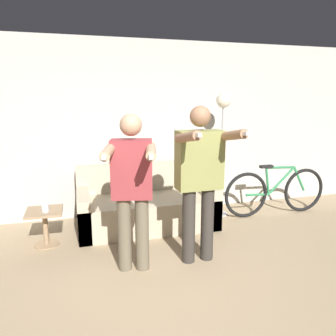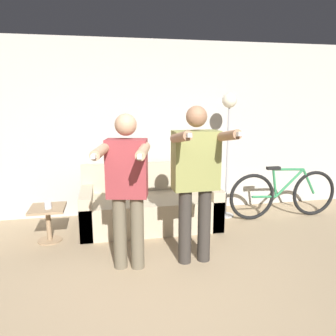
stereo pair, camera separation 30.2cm
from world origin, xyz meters
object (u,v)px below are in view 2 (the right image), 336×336
(floor_lamp, at_px, (229,121))
(cup, at_px, (48,205))
(person_right, at_px, (196,174))
(couch, at_px, (150,206))
(bicycle, at_px, (283,194))
(side_table, at_px, (48,217))
(person_left, at_px, (127,183))
(cat, at_px, (132,157))

(floor_lamp, distance_m, cup, 2.69)
(person_right, height_order, cup, person_right)
(couch, xyz_separation_m, bicycle, (2.00, -0.09, 0.09))
(side_table, height_order, bicycle, bicycle)
(couch, relative_size, bicycle, 1.10)
(cup, bearing_deg, side_table, 110.41)
(person_right, distance_m, cup, 1.88)
(person_right, bearing_deg, person_left, 178.71)
(person_left, bearing_deg, cup, 150.52)
(cup, bearing_deg, person_right, -26.67)
(couch, relative_size, cup, 20.43)
(side_table, relative_size, bicycle, 0.26)
(floor_lamp, bearing_deg, side_table, -170.19)
(side_table, bearing_deg, person_right, -27.84)
(cat, bearing_deg, floor_lamp, -8.43)
(couch, bearing_deg, cup, -164.68)
(cat, xyz_separation_m, side_table, (-1.11, -0.64, -0.61))
(person_right, distance_m, cat, 1.60)
(person_left, bearing_deg, couch, 84.36)
(person_left, bearing_deg, person_right, 12.73)
(cat, xyz_separation_m, floor_lamp, (1.38, -0.21, 0.52))
(floor_lamp, relative_size, side_table, 4.14)
(person_right, relative_size, cup, 18.43)
(person_left, relative_size, side_table, 3.64)
(person_left, distance_m, person_right, 0.72)
(floor_lamp, height_order, bicycle, floor_lamp)
(person_left, distance_m, cup, 1.30)
(person_left, xyz_separation_m, cat, (0.18, 1.51, -0.00))
(cat, xyz_separation_m, cup, (-1.09, -0.69, -0.43))
(cat, height_order, cup, cat)
(couch, height_order, cup, couch)
(person_right, height_order, side_table, person_right)
(couch, height_order, cat, cat)
(cat, xyz_separation_m, bicycle, (2.20, -0.42, -0.56))
(couch, relative_size, person_left, 1.16)
(person_right, distance_m, bicycle, 2.08)
(person_left, bearing_deg, cat, 95.75)
(floor_lamp, bearing_deg, cup, -168.94)
(cup, bearing_deg, person_left, -42.01)
(couch, xyz_separation_m, cup, (-1.29, -0.35, 0.22))
(cat, relative_size, floor_lamp, 0.24)
(couch, height_order, side_table, couch)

